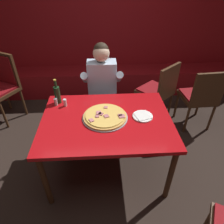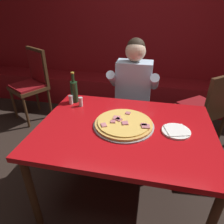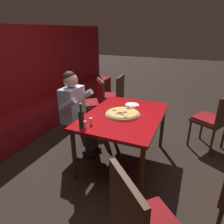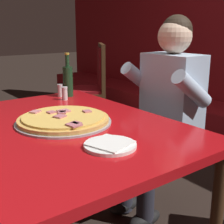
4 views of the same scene
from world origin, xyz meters
The scene contains 12 objects.
ground_plane centered at (0.00, 0.00, 0.00)m, with size 24.00×24.00×0.00m, color black.
booth_wall_panel centered at (0.00, 2.18, 0.95)m, with size 6.80×0.16×1.90m, color maroon.
booth_bench centered at (0.00, 1.86, 0.23)m, with size 6.46×0.48×0.46m, color maroon.
main_dining_table centered at (0.00, 0.00, 0.67)m, with size 1.34×0.99×0.74m.
pizza centered at (-0.01, 0.02, 0.76)m, with size 0.47×0.47×0.05m.
plate_white_paper centered at (0.38, 0.01, 0.75)m, with size 0.21×0.21×0.02m.
beer_bottle centered at (-0.54, 0.34, 0.85)m, with size 0.07×0.07×0.29m.
shaker_oregano centered at (-0.56, 0.29, 0.78)m, with size 0.04×0.04×0.09m.
shaker_red_pepper_flakes centered at (-0.45, 0.27, 0.78)m, with size 0.04×0.04×0.09m.
diner_seated_blue_shirt centered at (-0.03, 0.73, 0.71)m, with size 0.53×0.53×1.27m.
dining_chair_far_left centered at (0.81, 0.90, 0.57)m, with size 0.62×0.62×0.96m.
dining_chair_by_booth centered at (-1.53, 1.17, 0.60)m, with size 0.60×0.60×1.03m.
Camera 2 is at (0.17, -1.28, 1.59)m, focal length 32.00 mm.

